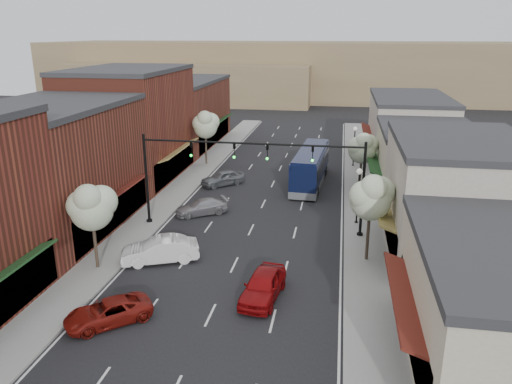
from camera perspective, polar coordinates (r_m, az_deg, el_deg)
The scene contains 28 objects.
ground at distance 30.38m, azimuth -3.30°, elevation -9.95°, with size 160.00×160.00×0.00m, color black.
sidewalk_left at distance 49.05m, azimuth -8.07°, elevation 0.97°, with size 2.80×73.00×0.15m, color gray.
sidewalk_right at distance 46.87m, azimuth 11.91°, elevation -0.04°, with size 2.80×73.00×0.15m, color gray.
curb_left at distance 48.65m, azimuth -6.50°, elevation 0.90°, with size 0.25×73.00×0.17m, color gray.
curb_right at distance 46.83m, azimuth 10.20°, elevation 0.05°, with size 0.25×73.00×0.17m, color gray.
bldg_left_midnear at distance 39.27m, azimuth -22.06°, elevation 2.52°, with size 10.14×14.10×9.40m.
bldg_left_midfar at distance 51.24m, azimuth -14.11°, elevation 7.47°, with size 10.14×14.10×10.90m.
bldg_left_far at distance 66.19m, azimuth -8.51°, elevation 8.95°, with size 10.14×18.10×8.40m.
bldg_right_near at distance 24.25m, azimuth 26.97°, elevation -11.87°, with size 9.14×12.10×5.90m.
bldg_right_midnear at distance 34.57m, azimuth 21.75°, elevation -0.71°, with size 9.14×12.10×7.90m.
bldg_right_midfar at distance 46.11m, azimuth 18.77°, elevation 3.09°, with size 9.14×12.10×6.40m.
bldg_right_far at distance 59.57m, azimuth 16.90°, elevation 6.92°, with size 9.14×16.10×7.40m.
hill_far at distance 116.61m, azimuth 6.81°, elevation 13.70°, with size 120.00×30.00×12.00m, color #7A6647.
hill_near at distance 109.21m, azimuth -7.12°, elevation 12.36°, with size 50.00×20.00×8.00m, color #7A6647.
signal_mast_right at distance 35.46m, azimuth 8.38°, elevation 2.06°, with size 8.22×0.46×7.00m.
signal_mast_left at distance 37.38m, azimuth -9.11°, elevation 2.84°, with size 8.22×0.46×7.00m.
tree_right_near at distance 31.69m, azimuth 13.08°, elevation -0.46°, with size 2.85×2.65×5.95m.
tree_right_far at distance 47.25m, azimuth 12.10°, elevation 5.02°, with size 2.85×2.65×5.43m.
tree_left_near at distance 31.45m, azimuth -18.29°, elevation -1.50°, with size 2.85×2.65×5.69m.
tree_left_far at distance 54.91m, azimuth -5.79°, elevation 7.73°, with size 2.85×2.65×6.13m.
lamp_post_near at distance 38.35m, azimuth 11.64°, elevation 0.56°, with size 0.44×0.44×4.44m.
lamp_post_far at distance 55.31m, azimuth 11.20°, elevation 5.87°, with size 0.44×0.44×4.44m.
coach_bus at distance 48.43m, azimuth 6.26°, elevation 2.93°, with size 3.14×11.30×3.42m.
red_hatchback at distance 28.03m, azimuth 0.81°, elevation -10.62°, with size 1.87×4.64×1.58m, color maroon.
parked_car_a at distance 27.05m, azimuth -16.54°, elevation -13.02°, with size 2.01×4.36×1.21m, color maroon.
parked_car_b at distance 32.77m, azimuth -10.92°, elevation -6.53°, with size 1.71×4.90×1.62m, color white.
parked_car_c at distance 40.66m, azimuth -6.24°, elevation -1.71°, with size 1.74×4.28×1.24m, color #9B9A9F.
parked_car_d at distance 48.18m, azimuth -3.82°, elevation 1.62°, with size 1.73×4.31×1.47m, color slate.
Camera 1 is at (6.22, -26.16, 14.14)m, focal length 35.00 mm.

